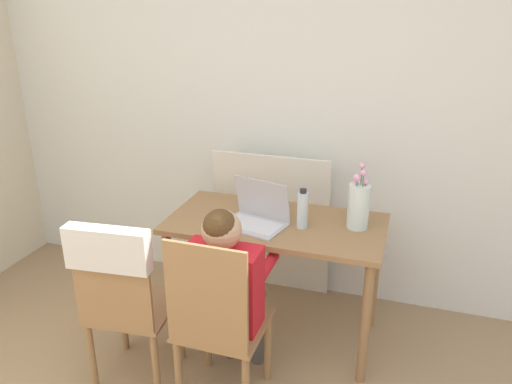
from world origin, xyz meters
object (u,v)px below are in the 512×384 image
object	(u,v)px
chair_occupied	(218,324)
chair_spare	(119,284)
person_seated	(227,280)
laptop	(257,214)
water_bottle	(303,209)
flower_vase	(359,205)

from	to	relation	value
chair_occupied	chair_spare	bearing A→B (deg)	6.60
person_seated	laptop	distance (m)	0.47
chair_occupied	chair_spare	distance (m)	0.50
chair_occupied	water_bottle	bearing A→B (deg)	-111.96
flower_vase	water_bottle	world-z (taller)	flower_vase
laptop	flower_vase	xyz separation A→B (m)	(0.52, 0.12, 0.08)
chair_occupied	water_bottle	distance (m)	0.75
person_seated	water_bottle	xyz separation A→B (m)	(0.25, 0.48, 0.20)
chair_spare	chair_occupied	bearing A→B (deg)	-179.72
chair_spare	water_bottle	xyz separation A→B (m)	(0.73, 0.65, 0.21)
water_bottle	flower_vase	bearing A→B (deg)	17.85
chair_occupied	person_seated	size ratio (longest dim) A/B	0.92
chair_occupied	chair_spare	world-z (taller)	chair_spare
chair_spare	laptop	bearing A→B (deg)	-133.57
flower_vase	chair_spare	bearing A→B (deg)	-143.65
chair_occupied	flower_vase	distance (m)	0.96
laptop	water_bottle	xyz separation A→B (m)	(0.24, 0.03, 0.05)
person_seated	laptop	xyz separation A→B (m)	(0.01, 0.45, 0.15)
person_seated	flower_vase	bearing A→B (deg)	-132.15
chair_occupied	person_seated	world-z (taller)	person_seated
water_bottle	laptop	bearing A→B (deg)	-172.49
laptop	flower_vase	world-z (taller)	flower_vase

